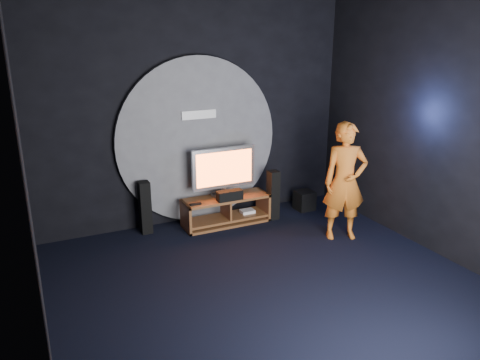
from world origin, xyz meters
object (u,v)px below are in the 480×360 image
(media_console, at_px, (226,212))
(tower_speaker_right, at_px, (273,195))
(subwoofer, at_px, (304,200))
(player, at_px, (345,182))
(tower_speaker_left, at_px, (145,207))
(tv, at_px, (224,170))

(media_console, bearing_deg, tower_speaker_right, -9.19)
(subwoofer, height_order, player, player)
(player, bearing_deg, tower_speaker_left, 172.09)
(subwoofer, distance_m, player, 1.39)
(subwoofer, bearing_deg, tower_speaker_right, -169.85)
(tower_speaker_left, xyz_separation_m, player, (2.59, -1.41, 0.46))
(tower_speaker_right, xyz_separation_m, player, (0.57, -1.07, 0.46))
(media_console, distance_m, player, 1.92)
(subwoofer, bearing_deg, tower_speaker_left, 175.50)
(media_console, distance_m, tower_speaker_right, 0.81)
(media_console, height_order, tv, tv)
(media_console, bearing_deg, tv, 96.07)
(subwoofer, bearing_deg, tv, 177.35)
(subwoofer, xyz_separation_m, player, (-0.12, -1.20, 0.70))
(media_console, height_order, tower_speaker_right, tower_speaker_right)
(tower_speaker_left, bearing_deg, tower_speaker_right, -9.50)
(subwoofer, relative_size, player, 0.19)
(media_console, relative_size, tv, 1.33)
(tower_speaker_left, bearing_deg, media_console, -9.69)
(media_console, xyz_separation_m, subwoofer, (1.47, -0.00, -0.03))
(media_console, relative_size, tower_speaker_right, 1.70)
(tv, bearing_deg, subwoofer, -2.65)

